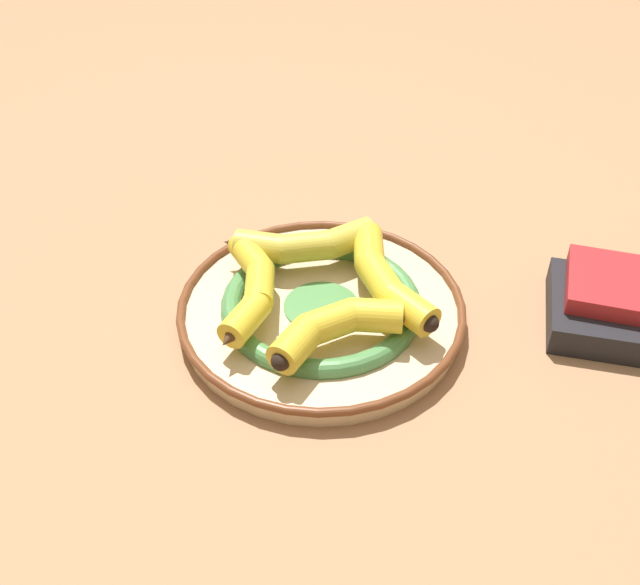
% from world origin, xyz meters
% --- Properties ---
extents(ground_plane, '(2.80, 2.80, 0.00)m').
position_xyz_m(ground_plane, '(0.00, 0.00, 0.00)').
color(ground_plane, '#A87A56').
extents(decorative_bowl, '(0.36, 0.36, 0.04)m').
position_xyz_m(decorative_bowl, '(-0.01, -0.00, 0.02)').
color(decorative_bowl, beige).
rests_on(decorative_bowl, ground_plane).
extents(banana_a, '(0.19, 0.08, 0.04)m').
position_xyz_m(banana_a, '(-0.00, 0.08, 0.06)').
color(banana_a, yellow).
rests_on(banana_a, decorative_bowl).
extents(banana_b, '(0.11, 0.20, 0.04)m').
position_xyz_m(banana_b, '(0.07, -0.03, 0.06)').
color(banana_b, yellow).
rests_on(banana_b, decorative_bowl).
extents(banana_c, '(0.21, 0.09, 0.04)m').
position_xyz_m(banana_c, '(-0.02, -0.09, 0.06)').
color(banana_c, gold).
rests_on(banana_c, decorative_bowl).
extents(banana_d, '(0.07, 0.22, 0.04)m').
position_xyz_m(banana_d, '(-0.09, 0.01, 0.06)').
color(banana_d, yellow).
rests_on(banana_d, decorative_bowl).
extents(book_stack, '(0.24, 0.23, 0.06)m').
position_xyz_m(book_stack, '(-0.37, 0.15, 0.03)').
color(book_stack, black).
rests_on(book_stack, ground_plane).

